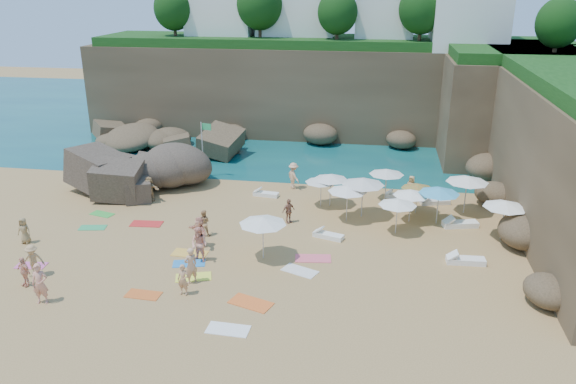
% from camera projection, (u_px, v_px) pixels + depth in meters
% --- Properties ---
extents(ground, '(120.00, 120.00, 0.00)m').
position_uv_depth(ground, '(243.00, 243.00, 30.92)').
color(ground, tan).
rests_on(ground, ground).
extents(seawater, '(120.00, 120.00, 0.00)m').
position_uv_depth(seawater, '(311.00, 119.00, 58.63)').
color(seawater, '#0C4751').
rests_on(seawater, ground).
extents(cliff_back, '(44.00, 8.00, 8.00)m').
position_uv_depth(cliff_back, '(326.00, 90.00, 52.30)').
color(cliff_back, brown).
rests_on(cliff_back, ground).
extents(cliff_corner, '(10.00, 12.00, 8.00)m').
position_uv_depth(cliff_corner, '(505.00, 107.00, 45.41)').
color(cliff_corner, brown).
rests_on(cliff_corner, ground).
extents(rock_promontory, '(12.00, 7.00, 2.00)m').
position_uv_depth(rock_promontory, '(161.00, 152.00, 47.37)').
color(rock_promontory, brown).
rests_on(rock_promontory, ground).
extents(clifftop_buildings, '(28.48, 9.48, 7.00)m').
position_uv_depth(clifftop_buildings, '(340.00, 8.00, 50.34)').
color(clifftop_buildings, white).
rests_on(clifftop_buildings, cliff_back).
extents(clifftop_trees, '(35.60, 23.82, 4.40)m').
position_uv_depth(clifftop_trees, '(357.00, 12.00, 44.26)').
color(clifftop_trees, '#11380F').
rests_on(clifftop_trees, ground).
extents(marina_masts, '(3.10, 0.10, 6.00)m').
position_uv_depth(marina_masts, '(159.00, 86.00, 60.08)').
color(marina_masts, white).
rests_on(marina_masts, ground).
extents(rock_outcrop, '(9.08, 7.75, 3.11)m').
position_uv_depth(rock_outcrop, '(156.00, 188.00, 39.01)').
color(rock_outcrop, brown).
rests_on(rock_outcrop, ground).
extents(flag_pole, '(0.80, 0.21, 4.12)m').
position_uv_depth(flag_pole, '(204.00, 142.00, 40.45)').
color(flag_pole, silver).
rests_on(flag_pole, ground).
extents(parasol_0, '(2.62, 2.62, 2.47)m').
position_uv_depth(parasol_0, '(363.00, 182.00, 33.59)').
color(parasol_0, silver).
rests_on(parasol_0, ground).
extents(parasol_1, '(2.22, 2.22, 2.10)m').
position_uv_depth(parasol_1, '(331.00, 177.00, 35.43)').
color(parasol_1, silver).
rests_on(parasol_1, ground).
extents(parasol_2, '(2.57, 2.57, 2.43)m').
position_uv_depth(parasol_2, '(467.00, 179.00, 34.14)').
color(parasol_2, silver).
rests_on(parasol_2, ground).
extents(parasol_3, '(2.12, 2.12, 2.01)m').
position_uv_depth(parasol_3, '(411.00, 193.00, 32.99)').
color(parasol_3, silver).
rests_on(parasol_3, ground).
extents(parasol_4, '(2.26, 2.26, 2.14)m').
position_uv_depth(parasol_4, '(387.00, 172.00, 36.27)').
color(parasol_4, silver).
rests_on(parasol_4, ground).
extents(parasol_5, '(2.05, 2.05, 1.94)m').
position_uv_depth(parasol_5, '(321.00, 180.00, 35.35)').
color(parasol_5, silver).
rests_on(parasol_5, ground).
extents(parasol_6, '(2.01, 2.01, 1.91)m').
position_uv_depth(parasol_6, '(418.00, 186.00, 34.33)').
color(parasol_6, silver).
rests_on(parasol_6, ground).
extents(parasol_7, '(2.33, 2.33, 2.21)m').
position_uv_depth(parasol_7, '(348.00, 189.00, 33.13)').
color(parasol_7, silver).
rests_on(parasol_7, ground).
extents(parasol_8, '(2.17, 2.17, 2.05)m').
position_uv_depth(parasol_8, '(398.00, 202.00, 31.47)').
color(parasol_8, silver).
rests_on(parasol_8, ground).
extents(parasol_9, '(2.46, 2.46, 2.32)m').
position_uv_depth(parasol_9, '(263.00, 221.00, 28.46)').
color(parasol_9, silver).
rests_on(parasol_9, ground).
extents(parasol_10, '(2.40, 2.40, 2.27)m').
position_uv_depth(parasol_10, '(439.00, 190.00, 32.70)').
color(parasol_10, silver).
rests_on(parasol_10, ground).
extents(parasol_11, '(2.38, 2.38, 2.25)m').
position_uv_depth(parasol_11, '(505.00, 204.00, 30.71)').
color(parasol_11, silver).
rests_on(parasol_11, ground).
extents(lounger_0, '(1.75, 0.77, 0.26)m').
position_uv_depth(lounger_0, '(266.00, 194.00, 37.60)').
color(lounger_0, white).
rests_on(lounger_0, ground).
extents(lounger_1, '(1.99, 1.10, 0.29)m').
position_uv_depth(lounger_1, '(435.00, 202.00, 36.27)').
color(lounger_1, silver).
rests_on(lounger_1, ground).
extents(lounger_2, '(1.67, 0.65, 0.25)m').
position_uv_depth(lounger_2, '(398.00, 196.00, 37.28)').
color(lounger_2, white).
rests_on(lounger_2, ground).
extents(lounger_3, '(1.81, 1.08, 0.27)m').
position_uv_depth(lounger_3, '(328.00, 236.00, 31.46)').
color(lounger_3, white).
rests_on(lounger_3, ground).
extents(lounger_4, '(2.15, 1.16, 0.32)m').
position_uv_depth(lounger_4, '(460.00, 224.00, 32.89)').
color(lounger_4, white).
rests_on(lounger_4, ground).
extents(lounger_5, '(1.96, 0.74, 0.30)m').
position_uv_depth(lounger_5, '(466.00, 261.00, 28.62)').
color(lounger_5, white).
rests_on(lounger_5, ground).
extents(towel_1, '(1.56, 0.88, 0.03)m').
position_uv_depth(towel_1, '(31.00, 265.00, 28.42)').
color(towel_1, '#DD56A1').
rests_on(towel_1, ground).
extents(towel_2, '(1.64, 0.88, 0.03)m').
position_uv_depth(towel_2, '(143.00, 295.00, 25.78)').
color(towel_2, orange).
rests_on(towel_2, ground).
extents(towel_3, '(1.65, 1.03, 0.03)m').
position_uv_depth(towel_3, '(93.00, 228.00, 32.79)').
color(towel_3, '#2EA15D').
rests_on(towel_3, ground).
extents(towel_4, '(1.89, 1.33, 0.03)m').
position_uv_depth(towel_4, '(194.00, 277.00, 27.31)').
color(towel_4, '#F2FF43').
rests_on(towel_4, ground).
extents(towel_5, '(1.80, 0.95, 0.03)m').
position_uv_depth(towel_5, '(228.00, 329.00, 23.19)').
color(towel_5, white).
rests_on(towel_5, ground).
extents(towel_7, '(1.92, 1.07, 0.03)m').
position_uv_depth(towel_7, '(147.00, 224.00, 33.30)').
color(towel_7, red).
rests_on(towel_7, ground).
extents(towel_8, '(1.78, 1.19, 0.03)m').
position_uv_depth(towel_8, '(189.00, 263.00, 28.63)').
color(towel_8, '#2780D0').
rests_on(towel_8, ground).
extents(towel_9, '(1.96, 1.16, 0.03)m').
position_uv_depth(towel_9, '(313.00, 258.00, 29.14)').
color(towel_9, '#F25E75').
rests_on(towel_9, ground).
extents(towel_10, '(2.14, 1.54, 0.03)m').
position_uv_depth(towel_10, '(251.00, 303.00, 25.10)').
color(towel_10, orange).
rests_on(towel_10, ground).
extents(towel_11, '(1.62, 1.10, 0.03)m').
position_uv_depth(towel_11, '(102.00, 214.00, 34.70)').
color(towel_11, green).
rests_on(towel_11, ground).
extents(towel_12, '(1.88, 0.99, 0.03)m').
position_uv_depth(towel_12, '(190.00, 253.00, 29.68)').
color(towel_12, gold).
rests_on(towel_12, ground).
extents(towel_13, '(1.97, 1.49, 0.03)m').
position_uv_depth(towel_13, '(300.00, 271.00, 27.88)').
color(towel_13, white).
rests_on(towel_13, ground).
extents(person_stand_0, '(0.79, 0.60, 1.94)m').
position_uv_depth(person_stand_0, '(40.00, 284.00, 24.81)').
color(person_stand_0, tan).
rests_on(person_stand_0, ground).
extents(person_stand_1, '(0.86, 0.73, 1.55)m').
position_uv_depth(person_stand_1, '(204.00, 223.00, 31.54)').
color(person_stand_1, tan).
rests_on(person_stand_1, ground).
extents(person_stand_2, '(1.14, 1.25, 1.86)m').
position_uv_depth(person_stand_2, '(293.00, 176.00, 38.70)').
color(person_stand_2, '#DCA87D').
rests_on(person_stand_2, ground).
extents(person_stand_3, '(0.86, 0.89, 1.50)m').
position_uv_depth(person_stand_3, '(289.00, 211.00, 33.25)').
color(person_stand_3, '#9E674F').
rests_on(person_stand_3, ground).
extents(person_stand_4, '(0.85, 0.67, 1.54)m').
position_uv_depth(person_stand_4, '(411.00, 187.00, 37.08)').
color(person_stand_4, tan).
rests_on(person_stand_4, ground).
extents(person_stand_5, '(1.57, 0.57, 1.65)m').
position_uv_depth(person_stand_5, '(149.00, 189.00, 36.56)').
color(person_stand_5, tan).
rests_on(person_stand_5, ground).
extents(person_stand_6, '(0.77, 0.78, 1.82)m').
position_uv_depth(person_stand_6, '(191.00, 265.00, 26.54)').
color(person_stand_6, tan).
rests_on(person_stand_6, ground).
extents(person_lie_0, '(1.56, 1.89, 0.43)m').
position_uv_depth(person_lie_0, '(35.00, 272.00, 27.37)').
color(person_lie_0, tan).
rests_on(person_lie_0, ground).
extents(person_lie_1, '(1.33, 1.67, 0.36)m').
position_uv_depth(person_lie_1, '(26.00, 282.00, 26.50)').
color(person_lie_1, '#F2AA8A').
rests_on(person_lie_1, ground).
extents(person_lie_2, '(0.78, 1.48, 0.39)m').
position_uv_depth(person_lie_2, '(26.00, 240.00, 30.83)').
color(person_lie_2, olive).
rests_on(person_lie_2, ground).
extents(person_lie_3, '(2.29, 2.31, 0.45)m').
position_uv_depth(person_lie_3, '(200.00, 243.00, 30.41)').
color(person_lie_3, '#E19376').
rests_on(person_lie_3, ground).
extents(person_lie_4, '(0.72, 1.54, 0.35)m').
position_uv_depth(person_lie_4, '(184.00, 291.00, 25.74)').
color(person_lie_4, tan).
rests_on(person_lie_4, ground).
extents(person_lie_5, '(1.44, 2.07, 0.71)m').
position_uv_depth(person_lie_5, '(200.00, 255.00, 28.71)').
color(person_lie_5, '#F09F88').
rests_on(person_lie_5, ground).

